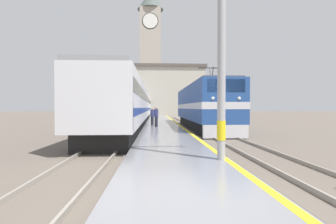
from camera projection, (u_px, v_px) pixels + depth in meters
The scene contains 11 objects.
ground_plane at pixel (160, 122), 35.02m from camera, with size 200.00×200.00×0.00m, color #60564C.
platform at pixel (161, 123), 30.02m from camera, with size 3.33×140.00×0.34m.
rail_track_near at pixel (192, 124), 30.20m from camera, with size 2.83×140.00×0.16m.
rail_track_far at pixel (135, 124), 29.88m from camera, with size 2.84×140.00×0.16m.
locomotive_train at pixel (202, 107), 23.78m from camera, with size 2.92×16.45×4.95m.
passenger_train at pixel (135, 106), 30.43m from camera, with size 2.92×41.20×3.92m.
catenary_mast at pixel (224, 27), 7.99m from camera, with size 2.52×0.27×8.15m.
person_on_platform at pixel (152, 116), 23.75m from camera, with size 0.34×0.34×1.60m.
second_waiting_passenger at pixel (156, 116), 21.75m from camera, with size 0.34×0.34×1.68m.
clock_tower at pixel (150, 50), 60.80m from camera, with size 5.95×5.95×28.91m.
station_building at pixel (146, 92), 53.88m from camera, with size 23.37×10.20×10.22m.
Camera 1 is at (-0.69, -5.00, 1.94)m, focal length 28.00 mm.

